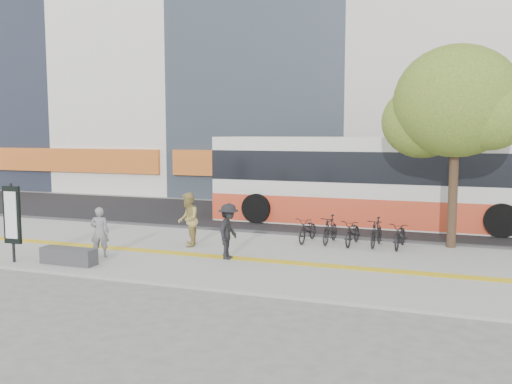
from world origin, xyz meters
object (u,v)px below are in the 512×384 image
(bus, at_px, (376,183))
(pedestrian_dark, at_px, (228,231))
(seated_woman, at_px, (100,232))
(street_tree, at_px, (456,104))
(pedestrian_tan, at_px, (188,220))
(bench, at_px, (69,256))
(signboard, at_px, (12,216))

(bus, distance_m, pedestrian_dark, 8.26)
(seated_woman, bearing_deg, bus, -154.93)
(street_tree, bearing_deg, seated_woman, -152.32)
(street_tree, xyz_separation_m, pedestrian_tan, (-7.80, -2.77, -3.58))
(bench, distance_m, seated_woman, 1.18)
(street_tree, xyz_separation_m, seated_woman, (-9.51, -4.99, -3.71))
(signboard, height_order, pedestrian_dark, signboard)
(seated_woman, bearing_deg, pedestrian_dark, 168.90)
(pedestrian_tan, bearing_deg, seated_woman, -59.88)
(signboard, height_order, seated_woman, signboard)
(bus, bearing_deg, street_tree, -52.26)
(pedestrian_dark, bearing_deg, bench, 115.34)
(signboard, distance_m, pedestrian_tan, 5.07)
(signboard, xyz_separation_m, pedestrian_dark, (5.45, 2.39, -0.50))
(signboard, height_order, bus, bus)
(street_tree, relative_size, pedestrian_dark, 3.99)
(pedestrian_tan, height_order, pedestrian_dark, pedestrian_tan)
(seated_woman, xyz_separation_m, pedestrian_tan, (1.71, 2.21, 0.12))
(signboard, distance_m, seated_woman, 2.37)
(signboard, bearing_deg, pedestrian_tan, 44.78)
(street_tree, bearing_deg, bench, -148.38)
(seated_woman, height_order, pedestrian_dark, pedestrian_dark)
(bus, xyz_separation_m, pedestrian_dark, (-3.08, -7.62, -0.80))
(seated_woman, distance_m, pedestrian_dark, 3.73)
(signboard, relative_size, bus, 0.17)
(street_tree, height_order, bus, street_tree)
(bench, bearing_deg, street_tree, 31.62)
(bench, bearing_deg, pedestrian_dark, 28.39)
(seated_woman, distance_m, pedestrian_tan, 2.80)
(bus, xyz_separation_m, seated_woman, (-6.66, -8.66, -0.86))
(bench, relative_size, pedestrian_dark, 1.01)
(pedestrian_dark, bearing_deg, seated_woman, 103.24)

